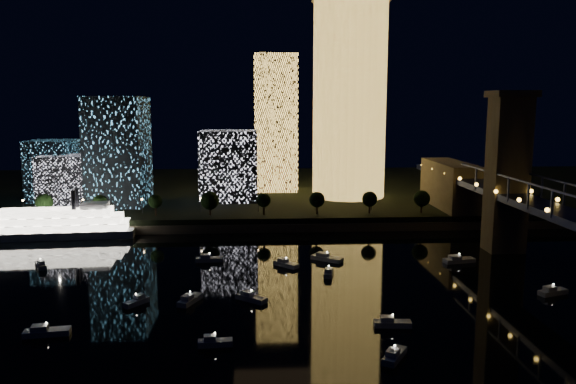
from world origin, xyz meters
name	(u,v)px	position (x,y,z in m)	size (l,w,h in m)	color
ground	(316,313)	(0.00, 0.00, 0.00)	(520.00, 520.00, 0.00)	black
far_bank	(281,191)	(0.00, 160.00, 2.50)	(420.00, 160.00, 5.00)	black
seawall	(291,227)	(0.00, 82.00, 1.50)	(420.00, 6.00, 3.00)	#6B5E4C
tower_cylindrical	(349,98)	(28.58, 128.77, 48.35)	(34.00, 34.00, 86.46)	#F3B94D
tower_rectangular	(275,123)	(-3.12, 149.61, 36.93)	(20.07, 20.07, 63.85)	#F3B94D
midrise_blocks	(130,161)	(-65.49, 119.16, 22.27)	(97.24, 37.29, 43.97)	white
riverboat	(49,225)	(-84.97, 77.16, 4.42)	(57.89, 16.03, 17.23)	silver
motorboats	(285,287)	(-6.00, 16.29, 0.81)	(139.90, 73.42, 2.78)	silver
esplanade_trees	(202,201)	(-32.96, 88.00, 10.47)	(166.50, 6.86, 8.93)	black
street_lamps	(201,202)	(-34.00, 94.00, 9.02)	(132.70, 0.70, 5.65)	black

